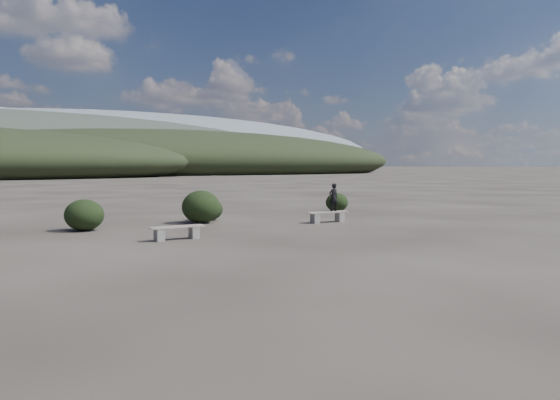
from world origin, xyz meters
TOP-DOWN VIEW (x-y plane):
  - ground at (0.00, 0.00)m, footprint 1200.00×1200.00m
  - bench_left at (-3.02, 4.43)m, footprint 1.61×0.43m
  - bench_right at (3.40, 6.08)m, footprint 1.67×0.38m
  - seated_person at (3.66, 6.07)m, footprint 0.39×0.26m
  - shrub_a at (-4.88, 8.03)m, footprint 1.25×1.25m
  - shrub_b at (-0.71, 8.30)m, footprint 1.40×1.40m
  - shrub_c at (-0.01, 9.16)m, footprint 1.05×1.05m
  - shrub_e at (6.53, 9.76)m, footprint 1.03×1.03m

SIDE VIEW (x-z plane):
  - ground at x=0.00m, z-range 0.00..0.00m
  - bench_left at x=-3.02m, z-range 0.04..0.44m
  - bench_right at x=3.40m, z-range 0.04..0.46m
  - shrub_c at x=-0.01m, z-range 0.00..0.84m
  - shrub_e at x=6.53m, z-range 0.00..0.86m
  - shrub_a at x=-4.88m, z-range 0.00..1.03m
  - shrub_b at x=-0.71m, z-range 0.00..1.20m
  - seated_person at x=3.66m, z-range 0.41..1.46m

